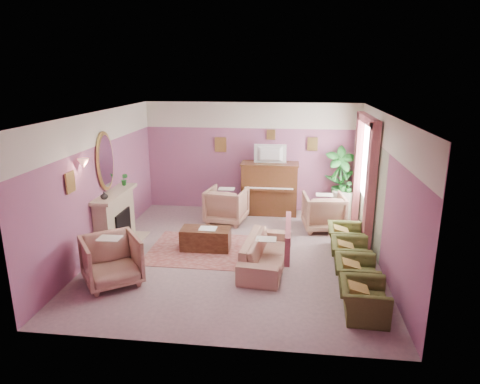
# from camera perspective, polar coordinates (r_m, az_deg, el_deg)

# --- Properties ---
(floor) EXTENTS (5.50, 6.00, 0.01)m
(floor) POSITION_cam_1_polar(r_m,az_deg,el_deg) (8.69, -0.44, -8.30)
(floor) COLOR gray
(floor) RESTS_ON ground
(ceiling) EXTENTS (5.50, 6.00, 0.01)m
(ceiling) POSITION_cam_1_polar(r_m,az_deg,el_deg) (7.97, -0.48, 10.42)
(ceiling) COLOR silver
(ceiling) RESTS_ON wall_back
(wall_back) EXTENTS (5.50, 0.02, 2.80)m
(wall_back) POSITION_cam_1_polar(r_m,az_deg,el_deg) (11.12, 1.53, 4.66)
(wall_back) COLOR #7C4F76
(wall_back) RESTS_ON floor
(wall_front) EXTENTS (5.50, 0.02, 2.80)m
(wall_front) POSITION_cam_1_polar(r_m,az_deg,el_deg) (5.41, -4.57, -7.61)
(wall_front) COLOR #7C4F76
(wall_front) RESTS_ON floor
(wall_left) EXTENTS (0.02, 6.00, 2.80)m
(wall_left) POSITION_cam_1_polar(r_m,az_deg,el_deg) (8.98, -18.14, 1.17)
(wall_left) COLOR #7C4F76
(wall_left) RESTS_ON floor
(wall_right) EXTENTS (0.02, 6.00, 2.80)m
(wall_right) POSITION_cam_1_polar(r_m,az_deg,el_deg) (8.33, 18.65, 0.02)
(wall_right) COLOR #7C4F76
(wall_right) RESTS_ON floor
(picture_rail_band) EXTENTS (5.50, 0.01, 0.65)m
(picture_rail_band) POSITION_cam_1_polar(r_m,az_deg,el_deg) (10.95, 1.57, 10.18)
(picture_rail_band) COLOR beige
(picture_rail_band) RESTS_ON wall_back
(stripe_panel) EXTENTS (0.01, 3.00, 2.15)m
(stripe_panel) POSITION_cam_1_polar(r_m,az_deg,el_deg) (9.64, 16.91, 0.25)
(stripe_panel) COLOR #A2AD8D
(stripe_panel) RESTS_ON wall_right
(fireplace_surround) EXTENTS (0.30, 1.40, 1.10)m
(fireplace_surround) POSITION_cam_1_polar(r_m,az_deg,el_deg) (9.33, -16.30, -3.60)
(fireplace_surround) COLOR tan
(fireplace_surround) RESTS_ON floor
(fireplace_inset) EXTENTS (0.18, 0.72, 0.68)m
(fireplace_inset) POSITION_cam_1_polar(r_m,az_deg,el_deg) (9.34, -15.66, -4.50)
(fireplace_inset) COLOR black
(fireplace_inset) RESTS_ON floor
(fire_ember) EXTENTS (0.06, 0.54, 0.10)m
(fire_ember) POSITION_cam_1_polar(r_m,az_deg,el_deg) (9.39, -15.35, -5.55)
(fire_ember) COLOR orange
(fire_ember) RESTS_ON floor
(mantel_shelf) EXTENTS (0.40, 1.55, 0.07)m
(mantel_shelf) POSITION_cam_1_polar(r_m,az_deg,el_deg) (9.15, -16.40, -0.24)
(mantel_shelf) COLOR tan
(mantel_shelf) RESTS_ON fireplace_surround
(hearth) EXTENTS (0.55, 1.50, 0.02)m
(hearth) POSITION_cam_1_polar(r_m,az_deg,el_deg) (9.44, -14.92, -6.75)
(hearth) COLOR tan
(hearth) RESTS_ON floor
(mirror_frame) EXTENTS (0.04, 0.72, 1.20)m
(mirror_frame) POSITION_cam_1_polar(r_m,az_deg,el_deg) (9.05, -17.54, 3.94)
(mirror_frame) COLOR tan
(mirror_frame) RESTS_ON wall_left
(mirror_glass) EXTENTS (0.01, 0.60, 1.06)m
(mirror_glass) POSITION_cam_1_polar(r_m,az_deg,el_deg) (9.04, -17.40, 3.93)
(mirror_glass) COLOR silver
(mirror_glass) RESTS_ON wall_left
(sconce_shade) EXTENTS (0.20, 0.20, 0.16)m
(sconce_shade) POSITION_cam_1_polar(r_m,az_deg,el_deg) (8.06, -20.14, 3.62)
(sconce_shade) COLOR tan
(sconce_shade) RESTS_ON wall_left
(piano) EXTENTS (1.40, 0.60, 1.30)m
(piano) POSITION_cam_1_polar(r_m,az_deg,el_deg) (10.95, 3.95, 0.42)
(piano) COLOR #4D2B16
(piano) RESTS_ON floor
(piano_keyshelf) EXTENTS (1.30, 0.12, 0.06)m
(piano_keyshelf) POSITION_cam_1_polar(r_m,az_deg,el_deg) (10.59, 3.85, 0.28)
(piano_keyshelf) COLOR #4D2B16
(piano_keyshelf) RESTS_ON piano
(piano_keys) EXTENTS (1.20, 0.08, 0.02)m
(piano_keys) POSITION_cam_1_polar(r_m,az_deg,el_deg) (10.58, 3.86, 0.49)
(piano_keys) COLOR white
(piano_keys) RESTS_ON piano
(piano_top) EXTENTS (1.45, 0.65, 0.04)m
(piano_top) POSITION_cam_1_polar(r_m,az_deg,el_deg) (10.79, 4.01, 3.80)
(piano_top) COLOR #4D2B16
(piano_top) RESTS_ON piano
(television) EXTENTS (0.80, 0.12, 0.48)m
(television) POSITION_cam_1_polar(r_m,az_deg,el_deg) (10.69, 4.03, 5.26)
(television) COLOR black
(television) RESTS_ON piano
(print_back_left) EXTENTS (0.30, 0.03, 0.38)m
(print_back_left) POSITION_cam_1_polar(r_m,az_deg,el_deg) (11.13, -2.61, 6.34)
(print_back_left) COLOR tan
(print_back_left) RESTS_ON wall_back
(print_back_right) EXTENTS (0.26, 0.03, 0.34)m
(print_back_right) POSITION_cam_1_polar(r_m,az_deg,el_deg) (10.98, 9.65, 6.32)
(print_back_right) COLOR tan
(print_back_right) RESTS_ON wall_back
(print_back_mid) EXTENTS (0.22, 0.03, 0.26)m
(print_back_mid) POSITION_cam_1_polar(r_m,az_deg,el_deg) (10.95, 4.16, 7.64)
(print_back_mid) COLOR tan
(print_back_mid) RESTS_ON wall_back
(print_left_wall) EXTENTS (0.03, 0.28, 0.36)m
(print_left_wall) POSITION_cam_1_polar(r_m,az_deg,el_deg) (7.85, -21.68, 1.21)
(print_left_wall) COLOR tan
(print_left_wall) RESTS_ON wall_left
(window_blind) EXTENTS (0.03, 1.40, 1.80)m
(window_blind) POSITION_cam_1_polar(r_m,az_deg,el_deg) (9.74, 16.76, 4.20)
(window_blind) COLOR silver
(window_blind) RESTS_ON wall_right
(curtain_left) EXTENTS (0.16, 0.34, 2.60)m
(curtain_left) POSITION_cam_1_polar(r_m,az_deg,el_deg) (8.93, 17.00, 0.52)
(curtain_left) COLOR #994A52
(curtain_left) RESTS_ON floor
(curtain_right) EXTENTS (0.16, 0.34, 2.60)m
(curtain_right) POSITION_cam_1_polar(r_m,az_deg,el_deg) (10.70, 15.38, 3.10)
(curtain_right) COLOR #994A52
(curtain_right) RESTS_ON floor
(pelmet) EXTENTS (0.16, 2.20, 0.16)m
(pelmet) POSITION_cam_1_polar(r_m,az_deg,el_deg) (9.60, 16.70, 9.25)
(pelmet) COLOR #994A52
(pelmet) RESTS_ON wall_right
(mantel_plant) EXTENTS (0.16, 0.16, 0.28)m
(mantel_plant) POSITION_cam_1_polar(r_m,az_deg,el_deg) (9.59, -15.15, 1.64)
(mantel_plant) COLOR #227629
(mantel_plant) RESTS_ON mantel_shelf
(mantel_vase) EXTENTS (0.16, 0.16, 0.16)m
(mantel_vase) POSITION_cam_1_polar(r_m,az_deg,el_deg) (8.68, -17.66, -0.44)
(mantel_vase) COLOR beige
(mantel_vase) RESTS_ON mantel_shelf
(area_rug) EXTENTS (2.51, 1.82, 0.01)m
(area_rug) POSITION_cam_1_polar(r_m,az_deg,el_deg) (8.89, -3.90, -7.71)
(area_rug) COLOR #96554F
(area_rug) RESTS_ON floor
(coffee_table) EXTENTS (1.01, 0.51, 0.45)m
(coffee_table) POSITION_cam_1_polar(r_m,az_deg,el_deg) (8.87, -4.59, -6.25)
(coffee_table) COLOR #432615
(coffee_table) RESTS_ON floor
(table_paper) EXTENTS (0.35, 0.28, 0.01)m
(table_paper) POSITION_cam_1_polar(r_m,az_deg,el_deg) (8.78, -4.30, -4.87)
(table_paper) COLOR white
(table_paper) RESTS_ON coffee_table
(sofa) EXTENTS (0.63, 1.89, 0.77)m
(sofa) POSITION_cam_1_polar(r_m,az_deg,el_deg) (8.06, 3.48, -7.34)
(sofa) COLOR tan
(sofa) RESTS_ON floor
(sofa_throw) EXTENTS (0.10, 1.44, 0.53)m
(sofa_throw) POSITION_cam_1_polar(r_m,az_deg,el_deg) (7.97, 6.39, -6.00)
(sofa_throw) COLOR #994A52
(sofa_throw) RESTS_ON sofa
(floral_armchair_left) EXTENTS (0.90, 0.90, 0.94)m
(floral_armchair_left) POSITION_cam_1_polar(r_m,az_deg,el_deg) (10.34, -1.80, -1.52)
(floral_armchair_left) COLOR tan
(floral_armchair_left) RESTS_ON floor
(floral_armchair_right) EXTENTS (0.90, 0.90, 0.94)m
(floral_armchair_right) POSITION_cam_1_polar(r_m,az_deg,el_deg) (10.03, 11.09, -2.37)
(floral_armchair_right) COLOR tan
(floral_armchair_right) RESTS_ON floor
(floral_armchair_front) EXTENTS (0.90, 0.90, 0.94)m
(floral_armchair_front) POSITION_cam_1_polar(r_m,az_deg,el_deg) (7.71, -16.79, -8.44)
(floral_armchair_front) COLOR tan
(floral_armchair_front) RESTS_ON floor
(olive_chair_a) EXTENTS (0.57, 0.81, 0.70)m
(olive_chair_a) POSITION_cam_1_polar(r_m,az_deg,el_deg) (6.78, 16.22, -13.04)
(olive_chair_a) COLOR #4A5323
(olive_chair_a) RESTS_ON floor
(olive_chair_b) EXTENTS (0.57, 0.81, 0.70)m
(olive_chair_b) POSITION_cam_1_polar(r_m,az_deg,el_deg) (7.50, 15.26, -10.04)
(olive_chair_b) COLOR #4A5323
(olive_chair_b) RESTS_ON floor
(olive_chair_c) EXTENTS (0.57, 0.81, 0.70)m
(olive_chair_c) POSITION_cam_1_polar(r_m,az_deg,el_deg) (8.24, 14.48, -7.57)
(olive_chair_c) COLOR #4A5323
(olive_chair_c) RESTS_ON floor
(olive_chair_d) EXTENTS (0.57, 0.81, 0.70)m
(olive_chair_d) POSITION_cam_1_polar(r_m,az_deg,el_deg) (8.99, 13.84, -5.51)
(olive_chair_d) COLOR #4A5323
(olive_chair_d) RESTS_ON floor
(side_table) EXTENTS (0.52, 0.52, 0.70)m
(side_table) POSITION_cam_1_polar(r_m,az_deg,el_deg) (10.92, 13.46, -1.67)
(side_table) COLOR silver
(side_table) RESTS_ON floor
(side_plant_big) EXTENTS (0.30, 0.30, 0.34)m
(side_plant_big) POSITION_cam_1_polar(r_m,az_deg,el_deg) (10.78, 13.63, 0.97)
(side_plant_big) COLOR #227629
(side_plant_big) RESTS_ON side_table
(side_plant_small) EXTENTS (0.16, 0.16, 0.28)m
(side_plant_small) POSITION_cam_1_polar(r_m,az_deg,el_deg) (10.70, 14.32, 0.65)
(side_plant_small) COLOR #227629
(side_plant_small) RESTS_ON side_table
(palm_pot) EXTENTS (0.34, 0.34, 0.34)m
(palm_pot) POSITION_cam_1_polar(r_m,az_deg,el_deg) (11.12, 12.91, -2.29)
(palm_pot) COLOR brown
(palm_pot) RESTS_ON floor
(palm_plant) EXTENTS (0.76, 0.76, 1.44)m
(palm_plant) POSITION_cam_1_polar(r_m,az_deg,el_deg) (10.89, 13.19, 2.17)
(palm_plant) COLOR #227629
(palm_plant) RESTS_ON palm_pot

